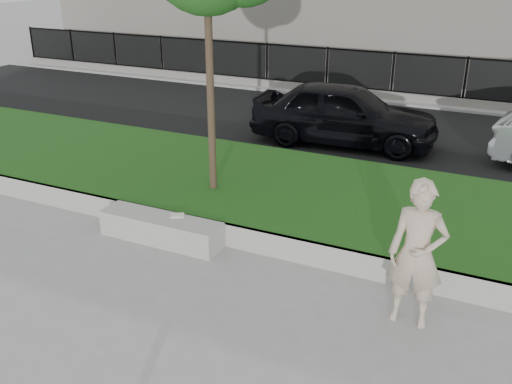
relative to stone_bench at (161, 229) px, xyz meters
The scene contains 10 objects.
ground 1.93m from the stone_bench, 22.35° to the right, with size 90.00×90.00×0.00m, color gray.
grass_bank 2.88m from the stone_bench, 52.10° to the left, with size 34.00×4.00×0.40m, color #10390E.
grass_kerb 1.80m from the stone_bench, 10.02° to the left, with size 34.00×0.08×0.40m, color #A19E97.
street 7.97m from the stone_bench, 77.18° to the left, with size 34.00×7.00×0.04m, color black.
far_pavement 12.40m from the stone_bench, 81.80° to the left, with size 34.00×3.00×0.12m, color gray.
iron_fence 11.42m from the stone_bench, 81.08° to the left, with size 32.00×0.30×1.50m.
stone_bench is the anchor object (origin of this frame).
man 4.29m from the stone_bench, ahead, with size 0.71×0.47×1.96m, color #C8B39A.
book 0.36m from the stone_bench, 32.69° to the left, with size 0.22×0.16×0.03m, color silver.
car_dark 6.43m from the stone_bench, 79.76° to the left, with size 1.82×4.53×1.55m, color black.
Camera 1 is at (3.32, -6.24, 4.42)m, focal length 40.00 mm.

